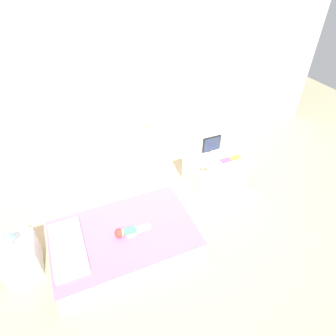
# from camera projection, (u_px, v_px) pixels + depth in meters

# --- Properties ---
(ground_plane) EXTENTS (10.00, 10.00, 0.02)m
(ground_plane) POSITION_uv_depth(u_px,v_px,m) (181.00, 222.00, 3.50)
(ground_plane) COLOR tan
(back_wall) EXTENTS (6.40, 0.05, 2.70)m
(back_wall) POSITION_uv_depth(u_px,v_px,m) (134.00, 71.00, 3.77)
(back_wall) COLOR silver
(back_wall) RESTS_ON ground_plane
(bed) EXTENTS (1.54, 0.98, 0.26)m
(bed) POSITION_uv_depth(u_px,v_px,m) (124.00, 240.00, 3.13)
(bed) COLOR silver
(bed) RESTS_ON ground_plane
(pillow) EXTENTS (0.32, 0.70, 0.07)m
(pillow) POSITION_uv_depth(u_px,v_px,m) (68.00, 248.00, 2.85)
(pillow) COLOR silver
(pillow) RESTS_ON bed
(doll) EXTENTS (0.39, 0.13, 0.10)m
(doll) POSITION_uv_depth(u_px,v_px,m) (126.00, 232.00, 3.00)
(doll) COLOR #4CA375
(doll) RESTS_ON bed
(nightstand) EXTENTS (0.35, 0.35, 0.39)m
(nightstand) POSITION_uv_depth(u_px,v_px,m) (20.00, 257.00, 2.88)
(nightstand) COLOR white
(nightstand) RESTS_ON ground_plane
(table_lamp) EXTENTS (0.11, 0.11, 0.24)m
(table_lamp) POSITION_uv_depth(u_px,v_px,m) (8.00, 235.00, 2.65)
(table_lamp) COLOR #B7B2AD
(table_lamp) RESTS_ON nightstand
(wardrobe) EXTENTS (0.85, 0.32, 1.42)m
(wardrobe) POSITION_uv_depth(u_px,v_px,m) (143.00, 120.00, 4.04)
(wardrobe) COLOR white
(wardrobe) RESTS_ON ground_plane
(tv_stand) EXTENTS (0.77, 0.52, 0.48)m
(tv_stand) POSITION_uv_depth(u_px,v_px,m) (215.00, 171.00, 3.89)
(tv_stand) COLOR white
(tv_stand) RESTS_ON ground_plane
(tv_monitor) EXTENTS (0.26, 0.10, 0.27)m
(tv_monitor) POSITION_uv_depth(u_px,v_px,m) (212.00, 144.00, 3.69)
(tv_monitor) COLOR #99999E
(tv_monitor) RESTS_ON tv_stand
(rocking_horse_toy) EXTENTS (0.11, 0.04, 0.13)m
(rocking_horse_toy) POSITION_uv_depth(u_px,v_px,m) (205.00, 166.00, 3.49)
(rocking_horse_toy) COLOR #8E6642
(rocking_horse_toy) RESTS_ON tv_stand
(book_purple) EXTENTS (0.14, 0.09, 0.01)m
(book_purple) POSITION_uv_depth(u_px,v_px,m) (226.00, 160.00, 3.67)
(book_purple) COLOR #8E51B2
(book_purple) RESTS_ON tv_stand
(book_yellow) EXTENTS (0.15, 0.09, 0.01)m
(book_yellow) POSITION_uv_depth(u_px,v_px,m) (235.00, 158.00, 3.71)
(book_yellow) COLOR gold
(book_yellow) RESTS_ON tv_stand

